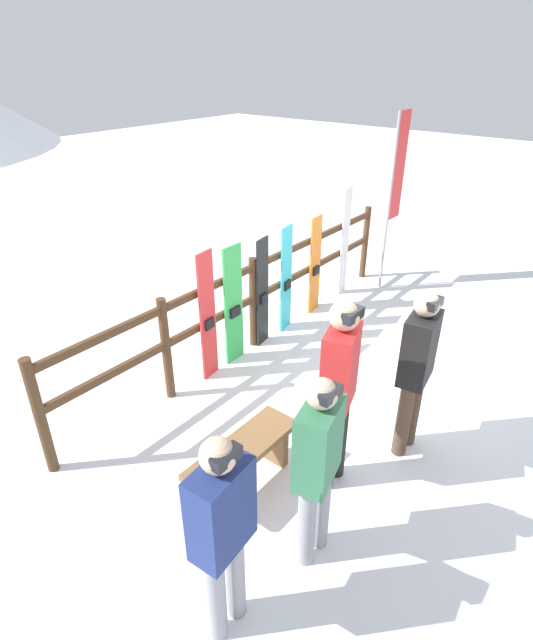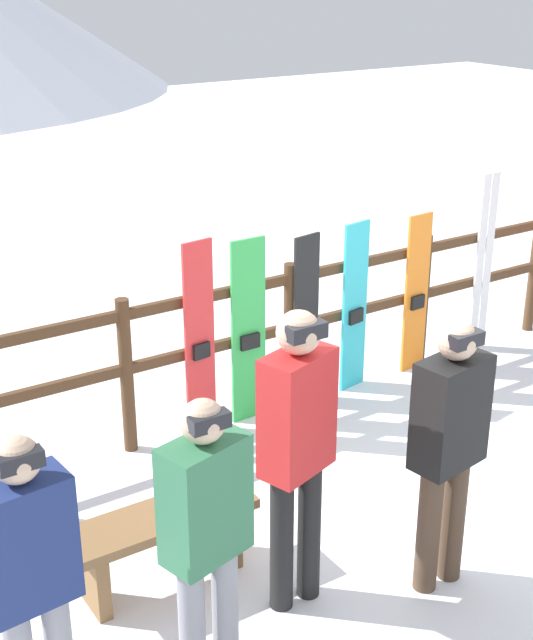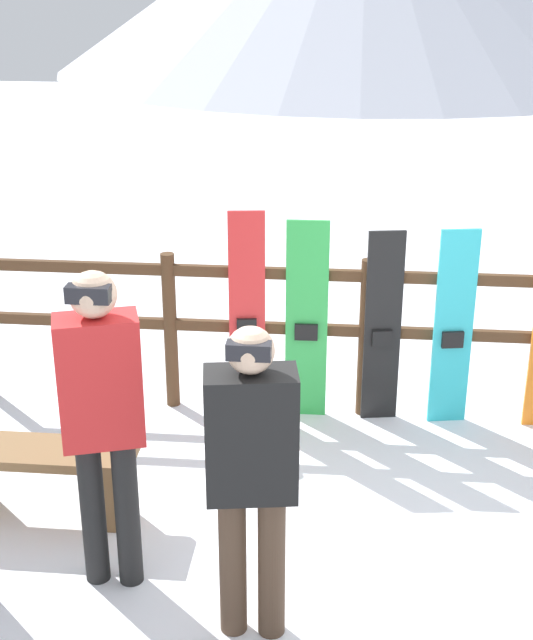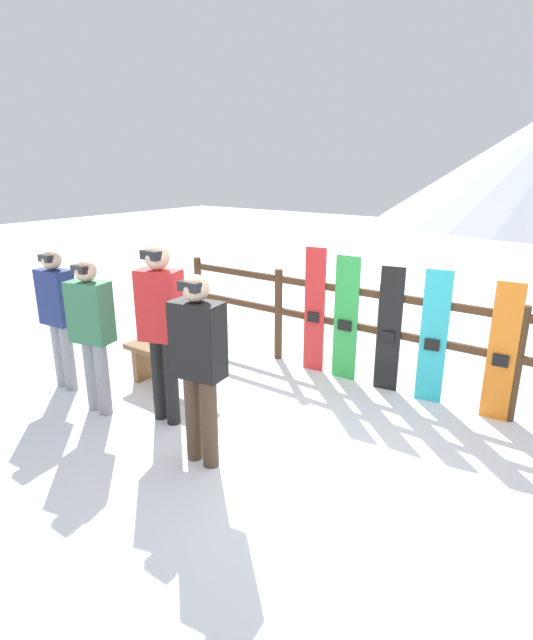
% 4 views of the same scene
% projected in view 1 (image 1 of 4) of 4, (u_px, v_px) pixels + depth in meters
% --- Properties ---
extents(ground_plane, '(40.00, 40.00, 0.00)m').
position_uv_depth(ground_plane, '(376.00, 396.00, 5.58)').
color(ground_plane, white).
extents(fence, '(5.83, 0.10, 1.20)m').
position_uv_depth(fence, '(253.00, 295.00, 6.23)').
color(fence, '#4C331E').
rests_on(fence, ground).
extents(bench, '(1.13, 0.36, 0.47)m').
position_uv_depth(bench, '(243.00, 458.00, 4.27)').
color(bench, brown).
rests_on(bench, ground).
extents(person_plaid_green, '(0.46, 0.33, 1.60)m').
position_uv_depth(person_plaid_green, '(318.00, 461.00, 3.42)').
color(person_plaid_green, gray).
rests_on(person_plaid_green, ground).
extents(person_red, '(0.46, 0.34, 1.78)m').
position_uv_depth(person_red, '(339.00, 383.00, 4.00)').
color(person_red, black).
rests_on(person_red, ground).
extents(person_navy, '(0.42, 0.26, 1.60)m').
position_uv_depth(person_navy, '(222.00, 527.00, 2.94)').
color(person_navy, gray).
rests_on(person_navy, ground).
extents(person_black, '(0.46, 0.30, 1.66)m').
position_uv_depth(person_black, '(417.00, 364.00, 4.41)').
color(person_black, '#4C3828').
rests_on(person_black, ground).
extents(snowboard_red, '(0.26, 0.08, 1.55)m').
position_uv_depth(snowboard_red, '(208.00, 317.00, 5.59)').
color(snowboard_red, red).
rests_on(snowboard_red, ground).
extents(snowboard_green, '(0.30, 0.06, 1.49)m').
position_uv_depth(snowboard_green, '(234.00, 306.00, 5.89)').
color(snowboard_green, green).
rests_on(snowboard_green, ground).
extents(snowboard_black_stripe, '(0.26, 0.09, 1.43)m').
position_uv_depth(snowboard_black_stripe, '(263.00, 293.00, 6.28)').
color(snowboard_black_stripe, black).
rests_on(snowboard_black_stripe, ground).
extents(snowboard_cyan, '(0.28, 0.09, 1.46)m').
position_uv_depth(snowboard_cyan, '(286.00, 280.00, 6.61)').
color(snowboard_cyan, '#2DBFCC').
rests_on(snowboard_cyan, ground).
extents(snowboard_orange, '(0.27, 0.07, 1.43)m').
position_uv_depth(snowboard_orange, '(315.00, 266.00, 7.08)').
color(snowboard_orange, orange).
rests_on(snowboard_orange, ground).
extents(ski_pair_white, '(0.20, 0.02, 1.68)m').
position_uv_depth(ski_pair_white, '(345.00, 242.00, 7.57)').
color(ski_pair_white, white).
rests_on(ski_pair_white, ground).
extents(rental_flag, '(0.40, 0.04, 2.67)m').
position_uv_depth(rental_flag, '(395.00, 182.00, 7.44)').
color(rental_flag, '#99999E').
rests_on(rental_flag, ground).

